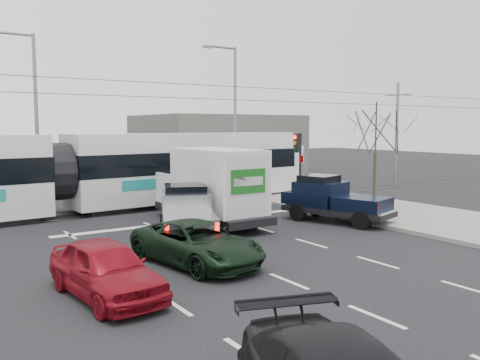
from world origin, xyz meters
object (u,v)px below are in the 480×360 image
bare_tree (376,133)px  tram (56,173)px  street_lamp_far (32,107)px  silver_pickup (187,213)px  traffic_signal (298,153)px  street_lamp_near (233,110)px  box_truck (211,187)px  green_car (197,243)px  red_car (106,269)px  navy_pickup (331,199)px

bare_tree → tram: (-12.01, 7.91, -1.83)m
street_lamp_far → silver_pickup: bearing=-78.3°
bare_tree → traffic_signal: bare_tree is taller
bare_tree → street_lamp_near: 11.58m
silver_pickup → box_truck: box_truck is taller
silver_pickup → box_truck: size_ratio=0.86×
street_lamp_far → green_car: size_ratio=1.97×
green_car → street_lamp_far: bearing=84.9°
bare_tree → silver_pickup: bearing=175.9°
bare_tree → street_lamp_far: 17.97m
silver_pickup → green_car: (-1.39, -3.35, -0.31)m
bare_tree → silver_pickup: (-9.14, 0.66, -2.85)m
bare_tree → red_car: 14.65m
box_truck → red_car: (-6.68, -6.56, -0.88)m
box_truck → navy_pickup: box_truck is taller
green_car → red_car: bearing=-166.0°
street_lamp_near → silver_pickup: street_lamp_near is taller
tram → navy_pickup: tram is taller
tram → box_truck: (4.96, -5.44, -0.40)m
red_car → green_car: bearing=17.7°
street_lamp_far → box_truck: size_ratio=1.42×
navy_pickup → tram: bearing=123.3°
traffic_signal → green_car: 11.72m
tram → box_truck: 7.37m
navy_pickup → red_car: 12.08m
navy_pickup → green_car: 8.59m
street_lamp_near → street_lamp_far: 11.67m
tram → red_car: 12.19m
bare_tree → red_car: (-13.73, -4.08, -3.10)m
red_car → bare_tree: bearing=10.7°
street_lamp_near → red_car: size_ratio=2.23×
street_lamp_far → tram: bearing=-92.3°
silver_pickup → red_car: 6.61m
bare_tree → navy_pickup: bearing=175.5°
bare_tree → navy_pickup: size_ratio=1.01×
box_truck → navy_pickup: size_ratio=1.28×
red_car → traffic_signal: bearing=26.8°
street_lamp_far → navy_pickup: (9.35, -13.31, -4.14)m
bare_tree → street_lamp_far: (-11.79, 13.50, 1.32)m
bare_tree → tram: 14.50m
traffic_signal → street_lamp_near: street_lamp_near is taller
street_lamp_near → silver_pickup: 14.60m
bare_tree → traffic_signal: bearing=105.8°
tram → red_car: (-1.72, -12.00, -1.28)m
bare_tree → green_car: bare_tree is taller
tram → green_car: 10.79m
street_lamp_far → box_truck: 12.51m
bare_tree → street_lamp_far: bearing=131.1°
street_lamp_near → street_lamp_far: (-11.50, 2.00, 0.00)m
tram → green_car: (1.48, -10.60, -1.33)m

